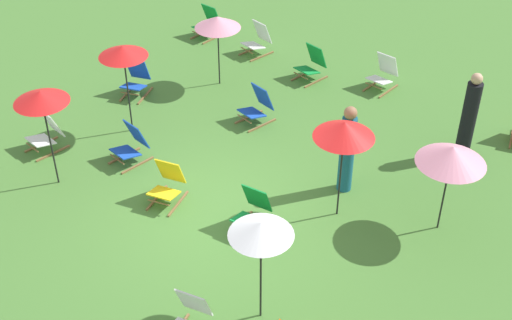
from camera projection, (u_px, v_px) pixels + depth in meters
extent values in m
plane|color=#477A33|center=(220.00, 217.00, 12.38)|extent=(40.00, 40.00, 0.00)
cube|color=olive|center=(42.00, 144.00, 14.17)|extent=(0.21, 0.75, 0.04)
cube|color=olive|center=(53.00, 153.00, 13.92)|extent=(0.21, 0.75, 0.04)
cube|color=white|center=(41.00, 140.00, 13.84)|extent=(0.57, 0.53, 0.13)
cube|color=white|center=(51.00, 123.00, 13.85)|extent=(0.52, 0.35, 0.57)
cylinder|color=olive|center=(32.00, 147.00, 13.77)|extent=(0.43, 0.13, 0.03)
cube|color=olive|center=(250.00, 50.00, 17.53)|extent=(0.26, 0.74, 0.04)
cube|color=olive|center=(262.00, 56.00, 17.26)|extent=(0.26, 0.74, 0.04)
cube|color=white|center=(253.00, 45.00, 17.19)|extent=(0.59, 0.55, 0.13)
cube|color=white|center=(262.00, 31.00, 17.19)|extent=(0.53, 0.38, 0.57)
cylinder|color=olive|center=(247.00, 50.00, 17.13)|extent=(0.43, 0.16, 0.03)
cube|color=olive|center=(157.00, 198.00, 12.78)|extent=(0.16, 0.76, 0.04)
cube|color=olive|center=(178.00, 204.00, 12.65)|extent=(0.16, 0.76, 0.04)
cube|color=yellow|center=(164.00, 193.00, 12.49)|extent=(0.54, 0.51, 0.13)
cube|color=yellow|center=(171.00, 171.00, 12.55)|extent=(0.51, 0.32, 0.57)
cylinder|color=olive|center=(159.00, 203.00, 12.38)|extent=(0.44, 0.10, 0.03)
cube|color=olive|center=(372.00, 85.00, 16.13)|extent=(0.17, 0.75, 0.04)
cube|color=olive|center=(388.00, 91.00, 15.89)|extent=(0.17, 0.75, 0.04)
cube|color=white|center=(379.00, 80.00, 15.80)|extent=(0.55, 0.51, 0.13)
cube|color=white|center=(388.00, 64.00, 15.82)|extent=(0.52, 0.33, 0.57)
cylinder|color=olive|center=(374.00, 86.00, 15.72)|extent=(0.44, 0.11, 0.03)
cube|color=olive|center=(249.00, 117.00, 15.01)|extent=(0.27, 0.73, 0.04)
cube|color=olive|center=(262.00, 126.00, 14.74)|extent=(0.27, 0.73, 0.04)
cube|color=#1947B7|center=(252.00, 113.00, 14.67)|extent=(0.59, 0.56, 0.13)
cube|color=#1947B7|center=(263.00, 97.00, 14.66)|extent=(0.53, 0.38, 0.57)
cylinder|color=olive|center=(244.00, 119.00, 14.61)|extent=(0.43, 0.16, 0.03)
cube|color=olive|center=(511.00, 139.00, 14.34)|extent=(0.17, 0.75, 0.04)
cube|color=white|center=(194.00, 303.00, 10.01)|extent=(0.51, 0.31, 0.57)
cube|color=olive|center=(124.00, 156.00, 13.85)|extent=(0.21, 0.75, 0.04)
cube|color=olive|center=(138.00, 165.00, 13.59)|extent=(0.21, 0.75, 0.04)
cube|color=#1947B7|center=(125.00, 152.00, 13.52)|extent=(0.57, 0.53, 0.13)
cube|color=#1947B7|center=(136.00, 134.00, 13.52)|extent=(0.52, 0.35, 0.57)
cylinder|color=olive|center=(117.00, 159.00, 13.44)|extent=(0.43, 0.13, 0.03)
cube|color=olive|center=(128.00, 93.00, 15.84)|extent=(0.22, 0.75, 0.04)
cube|color=olive|center=(145.00, 96.00, 15.73)|extent=(0.22, 0.75, 0.04)
cube|color=#1947B7|center=(133.00, 87.00, 15.56)|extent=(0.57, 0.54, 0.13)
cube|color=#1947B7|center=(138.00, 69.00, 15.63)|extent=(0.53, 0.36, 0.57)
cylinder|color=olive|center=(130.00, 94.00, 15.45)|extent=(0.43, 0.13, 0.03)
cube|color=olive|center=(240.00, 224.00, 12.20)|extent=(0.04, 0.76, 0.04)
cube|color=olive|center=(262.00, 233.00, 12.01)|extent=(0.04, 0.76, 0.04)
cube|color=#148C38|center=(248.00, 220.00, 11.89)|extent=(0.48, 0.44, 0.13)
cube|color=#148C38|center=(257.00, 198.00, 11.93)|extent=(0.48, 0.25, 0.57)
cylinder|color=olive|center=(242.00, 230.00, 11.79)|extent=(0.44, 0.03, 0.03)
cube|color=olive|center=(201.00, 34.00, 18.29)|extent=(0.15, 0.76, 0.04)
cube|color=olive|center=(213.00, 39.00, 18.05)|extent=(0.15, 0.76, 0.04)
cube|color=#148C38|center=(204.00, 29.00, 17.96)|extent=(0.54, 0.50, 0.13)
cube|color=#148C38|center=(211.00, 15.00, 17.98)|extent=(0.51, 0.32, 0.57)
cylinder|color=olive|center=(198.00, 34.00, 17.88)|extent=(0.44, 0.09, 0.03)
cube|color=olive|center=(303.00, 75.00, 16.50)|extent=(0.24, 0.74, 0.04)
cube|color=olive|center=(316.00, 82.00, 16.24)|extent=(0.24, 0.74, 0.04)
cube|color=#148C38|center=(307.00, 70.00, 16.17)|extent=(0.58, 0.55, 0.13)
cube|color=#148C38|center=(316.00, 55.00, 16.17)|extent=(0.53, 0.37, 0.57)
cylinder|color=olive|center=(301.00, 76.00, 16.10)|extent=(0.43, 0.15, 0.03)
cylinder|color=black|center=(219.00, 52.00, 15.73)|extent=(0.03, 0.03, 1.64)
cone|color=pink|center=(218.00, 22.00, 15.31)|extent=(1.03, 1.03, 0.27)
cylinder|color=black|center=(50.00, 139.00, 12.61)|extent=(0.03, 0.03, 1.96)
cone|color=red|center=(41.00, 97.00, 12.09)|extent=(0.98, 0.98, 0.21)
cylinder|color=black|center=(128.00, 90.00, 14.06)|extent=(0.03, 0.03, 1.92)
cone|color=red|center=(123.00, 51.00, 13.55)|extent=(0.97, 0.97, 0.21)
cylinder|color=black|center=(445.00, 190.00, 11.66)|extent=(0.03, 0.03, 1.67)
cone|color=pink|center=(452.00, 155.00, 11.24)|extent=(1.15, 1.15, 0.31)
cylinder|color=black|center=(341.00, 171.00, 11.89)|extent=(0.03, 0.03, 1.91)
cone|color=red|center=(344.00, 130.00, 11.39)|extent=(1.04, 1.04, 0.29)
cylinder|color=black|center=(261.00, 272.00, 10.00)|extent=(0.03, 0.03, 1.83)
cone|color=white|center=(261.00, 229.00, 9.52)|extent=(0.93, 0.93, 0.22)
cylinder|color=black|center=(468.00, 120.00, 13.46)|extent=(0.42, 0.42, 1.61)
sphere|color=tan|center=(477.00, 79.00, 12.92)|extent=(0.22, 0.22, 0.22)
cylinder|color=#195972|center=(347.00, 154.00, 12.59)|extent=(0.36, 0.36, 1.55)
sphere|color=#936647|center=(351.00, 113.00, 12.07)|extent=(0.24, 0.24, 0.24)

